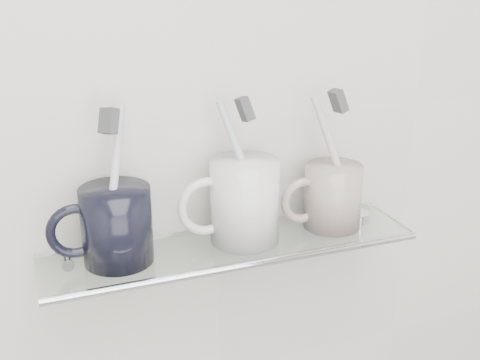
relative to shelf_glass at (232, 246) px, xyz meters
name	(u,v)px	position (x,y,z in m)	size (l,w,h in m)	color
wall_back	(216,124)	(0.00, 0.06, 0.15)	(2.50, 2.50, 0.00)	beige
shelf_glass	(232,246)	(0.00, 0.00, 0.00)	(0.50, 0.12, 0.01)	silver
shelf_rail	(247,265)	(0.00, -0.06, 0.00)	(0.01, 0.01, 0.50)	silver
bracket_left	(68,264)	(-0.21, 0.05, -0.01)	(0.02, 0.02, 0.03)	silver
bracket_right	(351,218)	(0.21, 0.05, -0.01)	(0.02, 0.02, 0.03)	silver
mug_left	(117,225)	(-0.15, 0.00, 0.05)	(0.09, 0.09, 0.10)	black
mug_left_handle	(76,231)	(-0.20, 0.00, 0.05)	(0.07, 0.07, 0.01)	black
toothbrush_left	(114,186)	(-0.15, 0.00, 0.10)	(0.01, 0.01, 0.19)	silver
bristles_left	(109,121)	(-0.15, 0.00, 0.19)	(0.01, 0.02, 0.03)	#3B3C3E
mug_center	(245,201)	(0.02, 0.00, 0.06)	(0.09, 0.09, 0.11)	silver
mug_center_handle	(207,206)	(-0.03, 0.00, 0.06)	(0.08, 0.08, 0.01)	silver
toothbrush_center	(245,169)	(0.02, 0.00, 0.10)	(0.01, 0.01, 0.19)	#B6C1C4
bristles_center	(245,109)	(0.02, 0.00, 0.19)	(0.01, 0.02, 0.03)	#3B3C3E
mug_right	(333,196)	(0.15, 0.00, 0.05)	(0.08, 0.08, 0.09)	silver
mug_right_handle	(303,200)	(0.11, 0.00, 0.05)	(0.07, 0.07, 0.01)	silver
toothbrush_right	(335,158)	(0.15, 0.00, 0.10)	(0.01, 0.01, 0.19)	beige
bristles_right	(338,101)	(0.15, 0.00, 0.19)	(0.01, 0.02, 0.03)	#3B3C3E
chrome_cap	(358,217)	(0.20, 0.00, 0.01)	(0.03, 0.03, 0.01)	silver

